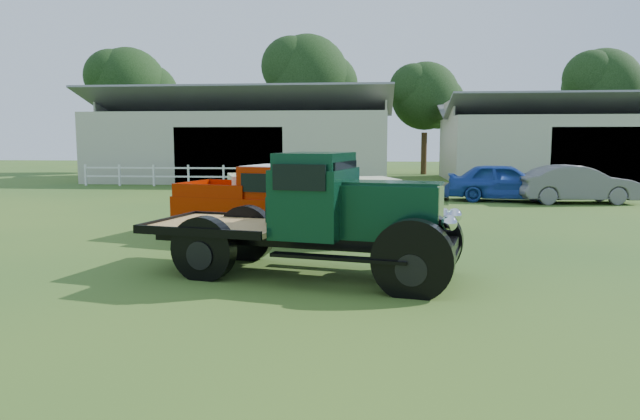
# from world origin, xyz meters

# --- Properties ---
(ground) EXTENTS (120.00, 120.00, 0.00)m
(ground) POSITION_xyz_m (0.00, 0.00, 0.00)
(ground) COLOR #2A5021
(shed_left) EXTENTS (18.80, 10.20, 5.60)m
(shed_left) POSITION_xyz_m (-7.00, 26.00, 2.80)
(shed_left) COLOR #A4A08D
(shed_left) RESTS_ON ground
(shed_right) EXTENTS (16.80, 9.20, 5.20)m
(shed_right) POSITION_xyz_m (14.00, 27.00, 2.60)
(shed_right) COLOR #A4A08D
(shed_right) RESTS_ON ground
(fence_rail) EXTENTS (14.20, 0.16, 1.20)m
(fence_rail) POSITION_xyz_m (-8.00, 20.00, 0.60)
(fence_rail) COLOR white
(fence_rail) RESTS_ON ground
(tree_a) EXTENTS (6.30, 6.30, 10.50)m
(tree_a) POSITION_xyz_m (-18.00, 33.00, 5.25)
(tree_a) COLOR black
(tree_a) RESTS_ON ground
(tree_b) EXTENTS (6.90, 6.90, 11.50)m
(tree_b) POSITION_xyz_m (-4.00, 34.00, 5.75)
(tree_b) COLOR black
(tree_b) RESTS_ON ground
(tree_c) EXTENTS (5.40, 5.40, 9.00)m
(tree_c) POSITION_xyz_m (5.00, 33.00, 4.50)
(tree_c) COLOR black
(tree_c) RESTS_ON ground
(tree_d) EXTENTS (6.00, 6.00, 10.00)m
(tree_d) POSITION_xyz_m (18.00, 34.00, 5.00)
(tree_d) COLOR black
(tree_d) RESTS_ON ground
(vintage_flatbed) EXTENTS (6.18, 3.49, 2.31)m
(vintage_flatbed) POSITION_xyz_m (0.16, -0.36, 1.15)
(vintage_flatbed) COLOR black
(vintage_flatbed) RESTS_ON ground
(red_pickup) EXTENTS (5.59, 3.28, 1.91)m
(red_pickup) POSITION_xyz_m (-1.29, 3.81, 0.96)
(red_pickup) COLOR #961901
(red_pickup) RESTS_ON ground
(white_pickup) EXTENTS (5.77, 3.69, 1.98)m
(white_pickup) POSITION_xyz_m (-0.56, 6.73, 0.99)
(white_pickup) COLOR beige
(white_pickup) RESTS_ON ground
(misc_car_blue) EXTENTS (4.93, 2.56, 1.60)m
(misc_car_blue) POSITION_xyz_m (6.76, 13.64, 0.80)
(misc_car_blue) COLOR #1B3E99
(misc_car_blue) RESTS_ON ground
(misc_car_grey) EXTENTS (4.82, 2.12, 1.54)m
(misc_car_grey) POSITION_xyz_m (9.47, 13.10, 0.77)
(misc_car_grey) COLOR #5B5B5D
(misc_car_grey) RESTS_ON ground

